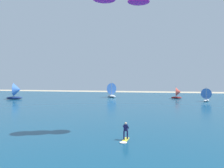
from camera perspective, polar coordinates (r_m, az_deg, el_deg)
name	(u,v)px	position (r m, az deg, el deg)	size (l,w,h in m)	color
ocean	(133,103)	(51.03, 5.98, -5.37)	(160.00, 90.00, 0.10)	navy
kitesurfer	(125,134)	(19.43, 3.74, -13.87)	(0.76, 1.99, 1.67)	yellow
sailboat_heeled_over	(207,95)	(59.82, 25.15, -2.74)	(3.13, 3.53, 3.93)	white
sailboat_mid_right	(17,91)	(66.96, -25.26, -1.81)	(4.73, 4.24, 5.33)	navy
sailboat_center_horizon	(178,93)	(65.76, 18.07, -2.39)	(3.42, 2.95, 3.89)	maroon
sailboat_near_shore	(110,90)	(67.43, -0.50, -1.69)	(4.74, 4.72, 5.36)	white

